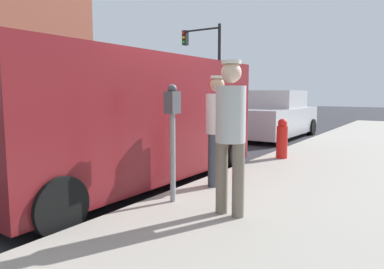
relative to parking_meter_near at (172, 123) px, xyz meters
The scene contains 9 objects.
ground_plane 1.88m from the parking_meter_near, 157.55° to the left, with size 80.00×80.00×0.00m, color #2D2D33.
sidewalk_slab 2.48m from the parking_meter_near, 14.54° to the left, with size 5.00×32.00×0.15m, color #9E998E.
parking_meter_near is the anchor object (origin of this frame).
pedestrian_in_white 1.03m from the parking_meter_near, 86.15° to the left, with size 0.34×0.36×1.66m.
pedestrian_in_gray 0.86m from the parking_meter_near, ahead, with size 0.36×0.34×1.77m.
parked_van 1.66m from the parking_meter_near, 154.65° to the left, with size 2.15×5.21×2.15m.
parked_sedan_ahead 8.42m from the parking_meter_near, 102.15° to the left, with size 1.95×4.40×1.65m.
traffic_light_corner 15.38m from the parking_meter_near, 120.04° to the left, with size 2.48×0.42×5.20m.
fire_hydrant 3.86m from the parking_meter_near, 88.50° to the left, with size 0.24×0.24×0.86m.
Camera 1 is at (4.06, -4.16, 1.56)m, focal length 33.16 mm.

